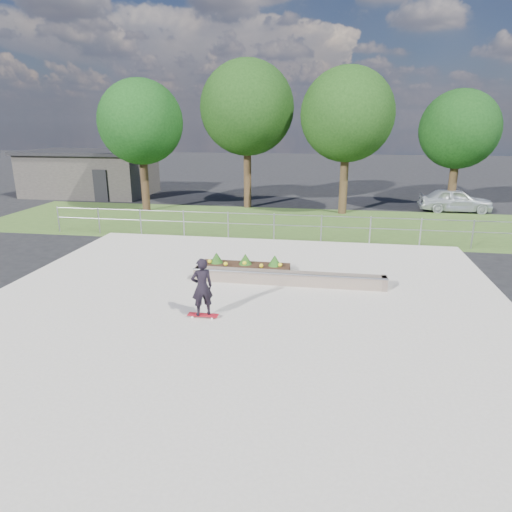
{
  "coord_description": "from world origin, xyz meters",
  "views": [
    {
      "loc": [
        2.29,
        -11.34,
        5.0
      ],
      "look_at": [
        0.2,
        1.5,
        1.1
      ],
      "focal_mm": 32.0,
      "sensor_mm": 36.0,
      "label": 1
    }
  ],
  "objects": [
    {
      "name": "tree_far_left",
      "position": [
        -8.0,
        13.0,
        4.85
      ],
      "size": [
        4.55,
        4.55,
        7.15
      ],
      "color": "black",
      "rests_on": "ground"
    },
    {
      "name": "skateboarder",
      "position": [
        -0.82,
        -0.8,
        0.9
      ],
      "size": [
        0.8,
        0.58,
        1.61
      ],
      "color": "white",
      "rests_on": "concrete_slab"
    },
    {
      "name": "fence",
      "position": [
        0.0,
        7.5,
        0.77
      ],
      "size": [
        20.06,
        0.06,
        1.2
      ],
      "color": "#969A9E",
      "rests_on": "ground"
    },
    {
      "name": "ground",
      "position": [
        0.0,
        0.0,
        0.0
      ],
      "size": [
        120.0,
        120.0,
        0.0
      ],
      "primitive_type": "plane",
      "color": "black",
      "rests_on": "ground"
    },
    {
      "name": "planter_bed",
      "position": [
        -0.43,
        2.91,
        0.24
      ],
      "size": [
        3.0,
        1.2,
        0.61
      ],
      "color": "black",
      "rests_on": "concrete_slab"
    },
    {
      "name": "tree_mid_right",
      "position": [
        3.0,
        14.0,
        5.23
      ],
      "size": [
        4.9,
        4.9,
        7.7
      ],
      "color": "#322314",
      "rests_on": "ground"
    },
    {
      "name": "concrete_slab",
      "position": [
        0.0,
        0.0,
        0.03
      ],
      "size": [
        15.0,
        15.0,
        0.06
      ],
      "primitive_type": "cube",
      "color": "#B0A89C",
      "rests_on": "ground"
    },
    {
      "name": "building",
      "position": [
        -14.0,
        18.0,
        1.51
      ],
      "size": [
        8.4,
        5.4,
        3.0
      ],
      "color": "#2D2B28",
      "rests_on": "ground"
    },
    {
      "name": "grass_verge",
      "position": [
        0.0,
        11.0,
        0.01
      ],
      "size": [
        30.0,
        8.0,
        0.02
      ],
      "primitive_type": "cube",
      "color": "#355020",
      "rests_on": "ground"
    },
    {
      "name": "parked_car",
      "position": [
        9.27,
        15.55,
        0.66
      ],
      "size": [
        3.91,
        1.6,
        1.33
      ],
      "primitive_type": "imported",
      "rotation": [
        0.0,
        0.0,
        1.58
      ],
      "color": "silver",
      "rests_on": "ground"
    },
    {
      "name": "tree_mid_left",
      "position": [
        -2.5,
        15.0,
        5.61
      ],
      "size": [
        5.25,
        5.25,
        8.25
      ],
      "color": "#312013",
      "rests_on": "ground"
    },
    {
      "name": "grind_ledge",
      "position": [
        1.12,
        2.04,
        0.26
      ],
      "size": [
        6.0,
        0.44,
        0.43
      ],
      "color": "brown",
      "rests_on": "concrete_slab"
    },
    {
      "name": "tree_far_right",
      "position": [
        9.0,
        15.5,
        4.48
      ],
      "size": [
        4.2,
        4.2,
        6.6
      ],
      "color": "black",
      "rests_on": "ground"
    }
  ]
}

